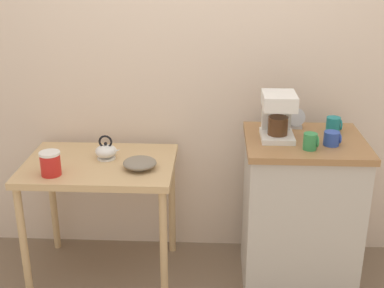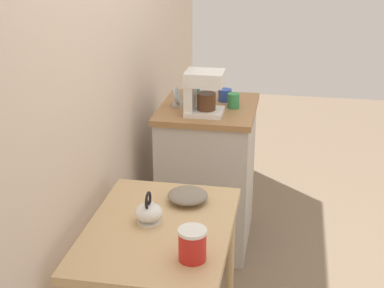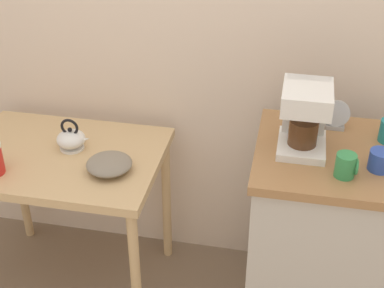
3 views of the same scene
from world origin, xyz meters
The scene contains 11 objects.
back_wall centered at (0.10, 0.45, 1.40)m, with size 4.40×0.10×2.80m, color beige.
wooden_table centered at (-0.60, 0.02, 0.66)m, with size 0.88×0.63×0.76m.
kitchen_counter centered at (0.58, -0.01, 0.47)m, with size 0.66×0.58×0.94m.
bowl_stoneware centered at (-0.35, -0.06, 0.79)m, with size 0.19×0.19×0.06m.
teakettle centered at (-0.57, 0.07, 0.81)m, with size 0.15×0.13×0.15m.
canister_enamel centered at (-0.83, -0.17, 0.83)m, with size 0.11×0.11×0.13m.
coffee_maker centered at (0.42, 0.00, 1.08)m, with size 0.18×0.22×0.26m.
mug_dark_teal centered at (0.75, 0.11, 0.98)m, with size 0.09×0.08×0.09m.
mug_blue centered at (0.70, -0.10, 0.98)m, with size 0.09×0.08×0.08m.
mug_tall_green centered at (0.57, -0.17, 0.98)m, with size 0.08×0.07×0.09m.
table_clock centered at (0.55, 0.17, 0.99)m, with size 0.11×0.05×0.12m.
Camera 2 is at (-2.72, -0.51, 2.03)m, focal length 53.26 mm.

